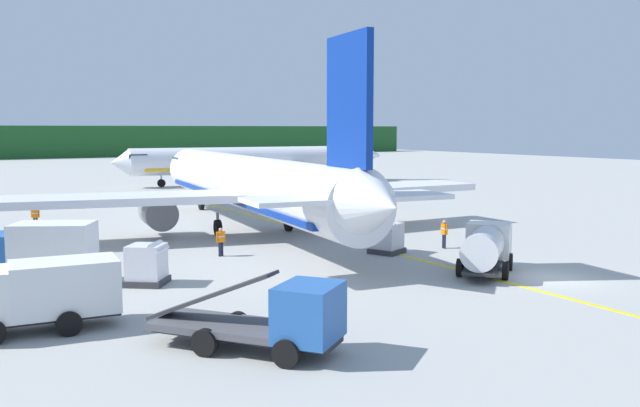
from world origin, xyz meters
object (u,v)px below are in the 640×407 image
Objects in this scene: service_truck_fuel at (39,292)px; cargo_container_near at (387,238)px; service_truck_pushback at (37,250)px; crew_loader_left at (221,240)px; cargo_container_mid at (147,264)px; crew_marshaller at (6,243)px; crew_loader_right at (35,216)px; crew_supervisor at (444,232)px; service_truck_catering at (276,319)px; service_truck_baggage at (485,247)px; airliner_foreground at (249,184)px; airliner_mid_apron at (258,161)px.

cargo_container_near is (19.98, 6.07, -0.54)m from service_truck_fuel.
crew_loader_left is (10.12, 1.97, -0.61)m from service_truck_pushback.
service_truck_pushback is at bearing -168.96° from crew_loader_left.
cargo_container_mid is 10.87m from crew_marshaller.
crew_supervisor reaches higher than crew_loader_right.
crew_supervisor is at bearing 34.50° from service_truck_catering.
service_truck_fuel is at bearing -166.84° from crew_supervisor.
service_truck_fuel is 27.16m from crew_loader_right.
service_truck_pushback is 2.33× the size of cargo_container_mid.
crew_supervisor reaches higher than crew_loader_left.
service_truck_catering is 17.49m from crew_loader_left.
service_truck_catering is (-14.64, -5.52, -0.22)m from service_truck_baggage.
service_truck_catering is at bearing -137.32° from cargo_container_near.
crew_loader_left is (11.21, 10.19, -0.48)m from service_truck_fuel.
service_truck_baggage is 16.67m from cargo_container_mid.
crew_loader_right is at bearing 75.19° from crew_marshaller.
service_truck_fuel is 15.16m from crew_loader_left.
cargo_container_near is at bearing 3.00° from cargo_container_mid.
crew_supervisor is at bearing -6.50° from service_truck_pushback.
crew_loader_right is at bearing 82.41° from service_truck_fuel.
crew_supervisor is at bearing -6.62° from cargo_container_near.
crew_supervisor is (4.02, -0.47, 0.13)m from cargo_container_near.
service_truck_baggage is 14.85m from crew_loader_left.
airliner_foreground is at bearing 47.25° from service_truck_fuel.
airliner_mid_apron is 22.35× the size of crew_loader_right.
cargo_container_near is 1.33× the size of crew_loader_right.
service_truck_catering is 22.28m from crew_marshaller.
service_truck_pushback is 3.33× the size of crew_supervisor.
airliner_foreground is 17.04m from cargo_container_mid.
airliner_mid_apron is 52.04m from crew_loader_left.
crew_marshaller is at bearing -104.81° from crew_loader_right.
service_truck_fuel is at bearing -97.59° from crew_loader_right.
service_truck_baggage reaches higher than crew_marshaller.
service_truck_pushback reaches higher than crew_supervisor.
airliner_mid_apron reaches higher than crew_loader_right.
airliner_mid_apron is 59.10m from service_truck_baggage.
service_truck_fuel is at bearing -132.75° from airliner_foreground.
service_truck_fuel is 20.89m from cargo_container_near.
airliner_foreground is at bearing 48.71° from cargo_container_mid.
airliner_foreground is at bearing 10.72° from crew_marshaller.
airliner_foreground reaches higher than service_truck_catering.
crew_loader_left is at bearing 40.50° from cargo_container_mid.
service_truck_baggage is 3.04× the size of crew_supervisor.
cargo_container_near is 26.51m from crew_loader_right.
airliner_foreground is at bearing 105.69° from cargo_container_near.
airliner_foreground is 42.59m from airliner_mid_apron.
cargo_container_near reaches higher than crew_loader_right.
service_truck_pushback is 10.32m from crew_loader_left.
crew_marshaller is at bearing -130.36° from airliner_mid_apron.
service_truck_baggage is 2.13× the size of cargo_container_mid.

